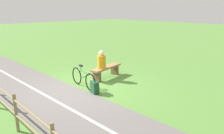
% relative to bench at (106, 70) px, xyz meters
% --- Properties ---
extents(ground_plane, '(80.00, 80.00, 0.00)m').
position_rel_bench_xyz_m(ground_plane, '(1.54, 0.33, -0.35)').
color(ground_plane, '#548438').
extents(bench, '(1.77, 0.70, 0.52)m').
position_rel_bench_xyz_m(bench, '(0.00, 0.00, 0.00)').
color(bench, '#937047').
rests_on(bench, ground_plane).
extents(person_seated, '(0.42, 0.42, 0.78)m').
position_rel_bench_xyz_m(person_seated, '(0.32, 0.06, 0.50)').
color(person_seated, orange).
rests_on(person_seated, bench).
extents(bicycle, '(0.19, 1.75, 0.89)m').
position_rel_bench_xyz_m(bicycle, '(1.49, 0.33, 0.02)').
color(bicycle, black).
rests_on(bicycle, ground_plane).
extents(backpack, '(0.30, 0.38, 0.46)m').
position_rel_bench_xyz_m(backpack, '(1.55, 1.11, -0.13)').
color(backpack, '#1E4C2D').
rests_on(backpack, ground_plane).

